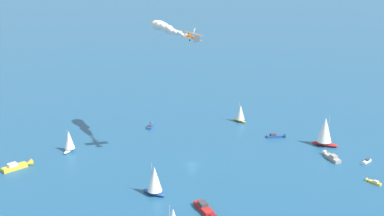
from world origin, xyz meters
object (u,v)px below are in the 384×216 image
at_px(sailboat_far_port, 325,131).
at_px(motorboat_far_stbd, 331,157).
at_px(motorboat_inshore, 150,126).
at_px(sailboat_near_centre, 155,180).
at_px(motorboat_mid_cluster, 206,210).
at_px(motorboat_outer_ring_a, 19,166).
at_px(sailboat_outer_ring_b, 240,113).
at_px(motorboat_outer_ring_d, 366,162).
at_px(sailboat_outer_ring_e, 69,141).
at_px(motorboat_offshore, 373,182).
at_px(biplane_lead, 193,37).
at_px(motorboat_outer_ring_c, 277,136).
at_px(wingwalker_lead, 194,30).

distance_m(sailboat_far_port, motorboat_far_stbd, 13.03).
bearing_deg(motorboat_inshore, sailboat_near_centre, 122.50).
bearing_deg(motorboat_mid_cluster, motorboat_outer_ring_a, 1.29).
height_order(sailboat_outer_ring_b, motorboat_outer_ring_d, sailboat_outer_ring_b).
xyz_separation_m(sailboat_outer_ring_b, sailboat_outer_ring_e, (44.03, 58.19, 0.14)).
distance_m(motorboat_offshore, biplane_lead, 73.33).
relative_size(motorboat_mid_cluster, sailboat_outer_ring_e, 1.09).
distance_m(motorboat_far_stbd, sailboat_outer_ring_e, 94.12).
bearing_deg(sailboat_outer_ring_b, motorboat_far_stbd, 152.71).
height_order(motorboat_offshore, motorboat_outer_ring_a, motorboat_outer_ring_a).
bearing_deg(motorboat_inshore, motorboat_outer_ring_c, -166.65).
xyz_separation_m(motorboat_inshore, motorboat_outer_ring_d, (-85.63, -2.46, -0.11)).
distance_m(sailboat_near_centre, motorboat_offshore, 69.16).
height_order(motorboat_offshore, sailboat_outer_ring_b, sailboat_outer_ring_b).
bearing_deg(motorboat_outer_ring_a, sailboat_outer_ring_b, -122.72).
distance_m(motorboat_inshore, motorboat_outer_ring_a, 57.85).
bearing_deg(motorboat_mid_cluster, motorboat_outer_ring_c, -90.21).
relative_size(sailboat_far_port, sailboat_outer_ring_b, 1.50).
distance_m(sailboat_near_centre, sailboat_far_port, 72.33).
height_order(motorboat_mid_cluster, motorboat_outer_ring_d, motorboat_mid_cluster).
bearing_deg(motorboat_offshore, motorboat_outer_ring_c, -32.19).
height_order(motorboat_outer_ring_d, wingwalker_lead, wingwalker_lead).
bearing_deg(motorboat_offshore, motorboat_far_stbd, -39.91).
xyz_separation_m(sailboat_far_port, motorboat_outer_ring_c, (18.45, -0.28, -5.20)).
height_order(motorboat_inshore, motorboat_mid_cluster, motorboat_mid_cluster).
xyz_separation_m(motorboat_inshore, sailboat_outer_ring_b, (-31.05, -22.81, 3.35)).
bearing_deg(motorboat_mid_cluster, sailboat_near_centre, -8.51).
bearing_deg(motorboat_far_stbd, motorboat_outer_ring_c, -25.94).
height_order(sailboat_far_port, motorboat_outer_ring_d, sailboat_far_port).
distance_m(motorboat_outer_ring_c, motorboat_outer_ring_d, 36.26).
bearing_deg(motorboat_offshore, motorboat_mid_cluster, 45.67).
relative_size(sailboat_near_centre, motorboat_outer_ring_c, 1.42).
relative_size(motorboat_offshore, biplane_lead, 0.74).
bearing_deg(motorboat_inshore, sailboat_far_port, -170.36).
height_order(motorboat_outer_ring_a, sailboat_outer_ring_b, sailboat_outer_ring_b).
relative_size(sailboat_outer_ring_b, motorboat_outer_ring_d, 1.64).
relative_size(motorboat_inshore, motorboat_offshore, 1.29).
relative_size(sailboat_near_centre, biplane_lead, 1.50).
height_order(sailboat_near_centre, motorboat_offshore, sailboat_near_centre).
height_order(sailboat_near_centre, motorboat_mid_cluster, sailboat_near_centre).
distance_m(motorboat_offshore, sailboat_outer_ring_e, 105.44).
relative_size(motorboat_far_stbd, motorboat_outer_ring_a, 0.74).
bearing_deg(motorboat_outer_ring_d, wingwalker_lead, 27.93).
height_order(sailboat_outer_ring_b, wingwalker_lead, wingwalker_lead).
distance_m(motorboat_inshore, motorboat_outer_ring_d, 85.66).
relative_size(motorboat_outer_ring_d, sailboat_outer_ring_e, 0.59).
relative_size(motorboat_outer_ring_a, biplane_lead, 1.55).
xyz_separation_m(motorboat_far_stbd, motorboat_offshore, (-16.06, 13.43, -0.30)).
xyz_separation_m(sailboat_near_centre, motorboat_outer_ring_c, (-18.53, -62.44, -4.12)).
height_order(sailboat_outer_ring_b, biplane_lead, biplane_lead).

